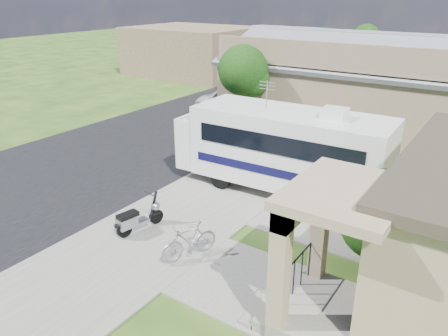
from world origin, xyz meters
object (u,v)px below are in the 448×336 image
Objects in this scene: van at (285,82)px; garden_hose at (308,281)px; motorhome at (282,147)px; pickup_truck at (244,100)px; scooter at (137,219)px; bicycle at (189,243)px; shrub at (383,218)px.

van reaches higher than garden_hose.
pickup_truck is at bearing 126.48° from motorhome.
scooter is 0.30× the size of van.
bicycle is 21.64m from van.
shrub reaches higher than garden_hose.
motorhome is 1.40× the size of van.
pickup_truck is (-6.85, 8.59, -0.85)m from motorhome.
garden_hose is (10.02, -13.22, -0.75)m from pickup_truck.
van is at bearing 118.20° from garden_hose.
van is at bearing 114.00° from motorhome.
motorhome is 4.61× the size of bicycle.
shrub reaches higher than van.
bicycle is at bearing -165.94° from garden_hose.
pickup_truck is 14.24× the size of garden_hose.
pickup_truck is at bearing -86.49° from van.
scooter is (-2.20, -5.22, -1.21)m from motorhome.
van is (-5.12, 20.16, 0.32)m from scooter.
scooter is at bearing -162.87° from bicycle.
pickup_truck is at bearing 138.66° from bicycle.
pickup_truck reaches higher than scooter.
shrub is at bearing 53.39° from bicycle.
shrub is 7.05m from scooter.
garden_hose is at bearing -62.52° from van.
van is (-11.69, 17.76, -0.62)m from shrub.
shrub reaches higher than bicycle.
motorhome reaches higher than bicycle.
shrub is at bearing 144.35° from pickup_truck.
motorhome is at bearing -64.61° from van.
pickup_truck is at bearing 119.54° from scooter.
motorhome is 16.66m from van.
motorhome is 11.02m from pickup_truck.
motorhome is 18.27× the size of garden_hose.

